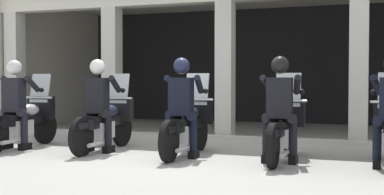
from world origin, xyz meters
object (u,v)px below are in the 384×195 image
motorcycle_far_left (26,120)px  motorcycle_left (107,122)px  police_officer_far_left (15,97)px  motorcycle_right (283,128)px  police_officer_center (182,99)px  police_officer_right (280,100)px  motorcycle_center (188,125)px  police_officer_left (98,97)px

motorcycle_far_left → motorcycle_left: (1.56, 0.19, 0.00)m
motorcycle_far_left → police_officer_far_left: size_ratio=1.29×
motorcycle_right → motorcycle_left: bearing=169.6°
police_officer_far_left → motorcycle_left: police_officer_far_left is taller
motorcycle_left → police_officer_center: police_officer_center is taller
police_officer_far_left → police_officer_center: 3.12m
police_officer_far_left → police_officer_right: 4.68m
police_officer_far_left → motorcycle_left: (1.56, 0.47, -0.44)m
police_officer_far_left → motorcycle_right: 4.71m
motorcycle_center → police_officer_center: (-0.00, -0.28, 0.44)m
motorcycle_right → police_officer_right: size_ratio=1.29×
motorcycle_far_left → police_officer_far_left: 0.52m
police_officer_left → motorcycle_center: bearing=-0.3°
police_officer_left → motorcycle_right: size_ratio=0.78×
police_officer_far_left → motorcycle_center: 3.17m
police_officer_far_left → police_officer_left: bearing=3.0°
police_officer_left → police_officer_center: size_ratio=1.00×
motorcycle_left → motorcycle_center: same height
motorcycle_left → police_officer_center: (1.56, -0.37, 0.44)m
police_officer_center → police_officer_right: bearing=-5.0°
motorcycle_far_left → motorcycle_right: (4.68, 0.10, 0.00)m
motorcycle_center → motorcycle_right: bearing=-5.0°
police_officer_far_left → police_officer_center: size_ratio=1.00×
police_officer_far_left → motorcycle_center: size_ratio=0.78×
motorcycle_far_left → police_officer_center: 3.15m
motorcycle_far_left → police_officer_center: (3.12, -0.18, 0.44)m
motorcycle_left → police_officer_left: bearing=-97.8°
police_officer_left → motorcycle_right: bearing=-4.0°
motorcycle_center → motorcycle_right: (1.56, -0.01, 0.00)m
police_officer_left → police_officer_center: (1.56, -0.08, 0.00)m
police_officer_right → motorcycle_right: bearing=81.0°
motorcycle_far_left → motorcycle_center: (3.12, 0.11, 0.00)m
motorcycle_right → police_officer_far_left: bearing=176.0°
motorcycle_center → motorcycle_right: 1.56m
police_officer_center → police_officer_right: 1.56m
motorcycle_far_left → motorcycle_center: 3.12m
police_officer_far_left → police_officer_right: bearing=-2.7°
motorcycle_far_left → motorcycle_right: bearing=-2.7°
police_officer_center → motorcycle_right: bearing=5.3°
police_officer_far_left → police_officer_left: 1.57m
motorcycle_far_left → police_officer_right: police_officer_right is taller
police_officer_center → motorcycle_right: 1.64m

